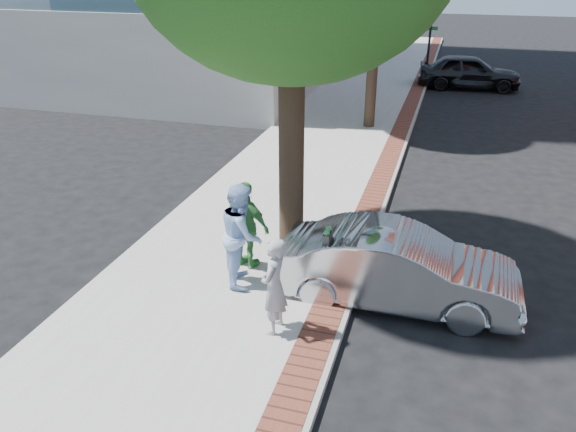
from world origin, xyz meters
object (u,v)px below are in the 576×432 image
at_px(parking_meter, 327,249).
at_px(person_gray, 274,286).
at_px(person_green, 246,226).
at_px(bg_car, 469,72).
at_px(person_officer, 242,234).
at_px(sedan_silver, 398,268).

relative_size(parking_meter, person_gray, 0.85).
xyz_separation_m(person_gray, person_green, (-1.20, 1.92, 0.06)).
distance_m(parking_meter, person_gray, 1.34).
distance_m(parking_meter, person_green, 1.97).
bearing_deg(bg_car, parking_meter, 169.48).
distance_m(parking_meter, person_officer, 1.72).
bearing_deg(parking_meter, sedan_silver, 22.70).
height_order(sedan_silver, bg_car, bg_car).
relative_size(person_officer, person_green, 1.10).
bearing_deg(person_gray, person_green, -144.27).
bearing_deg(parking_meter, person_officer, 173.65).
bearing_deg(person_green, person_officer, 119.09).
height_order(parking_meter, person_officer, person_officer).
distance_m(person_green, sedan_silver, 3.08).
height_order(person_gray, person_green, person_green).
relative_size(parking_meter, person_officer, 0.73).
height_order(person_green, bg_car, person_green).
distance_m(person_officer, bg_car, 20.57).
relative_size(sedan_silver, bg_car, 0.92).
bearing_deg(sedan_silver, person_green, 85.87).
height_order(parking_meter, sedan_silver, parking_meter).
xyz_separation_m(person_gray, person_officer, (-1.08, 1.36, 0.15)).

